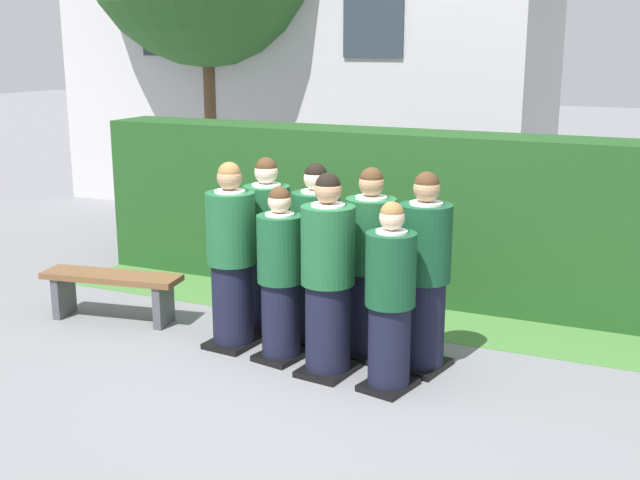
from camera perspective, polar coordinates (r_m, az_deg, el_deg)
ground_plane at (r=7.02m, az=-0.88°, el=-8.81°), size 60.00×60.00×0.00m
student_front_row_0 at (r=7.25m, az=-6.24°, el=-1.42°), size 0.44×0.52×1.69m
student_front_row_1 at (r=6.94m, az=-2.81°, el=-2.75°), size 0.43×0.49×1.52m
student_front_row_2 at (r=6.60m, az=0.56°, el=-2.85°), size 0.45×0.56×1.69m
student_front_row_3 at (r=6.35m, az=4.96°, el=-4.37°), size 0.44×0.50×1.52m
student_rear_row_0 at (r=7.61m, az=-3.72°, el=-0.69°), size 0.47×0.56×1.67m
student_rear_row_1 at (r=7.31m, az=-0.29°, el=-1.30°), size 0.46×0.56×1.66m
student_rear_row_2 at (r=7.00m, az=3.56°, el=-1.97°), size 0.45×0.53×1.68m
student_rear_row_3 at (r=6.75m, az=7.33°, el=-2.61°), size 0.47×0.57×1.69m
hedge at (r=8.77m, az=5.47°, el=1.85°), size 7.02×0.70×1.78m
wooden_bench at (r=8.25m, az=-14.44°, el=-3.18°), size 1.44×0.58×0.48m
lawn_strip at (r=8.28m, az=3.50°, el=-5.20°), size 7.02×0.90×0.01m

